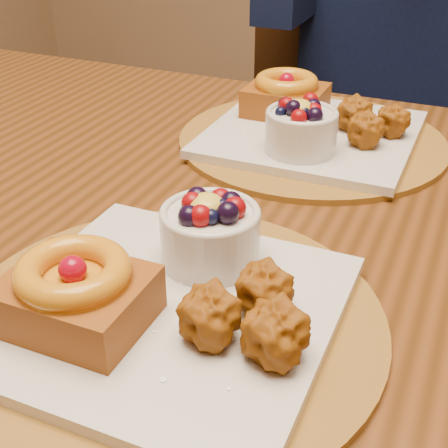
{
  "coord_description": "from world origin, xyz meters",
  "views": [
    {
      "loc": [
        0.27,
        -0.62,
        1.11
      ],
      "look_at": [
        0.09,
        -0.2,
        0.84
      ],
      "focal_mm": 50.0,
      "sensor_mm": 36.0,
      "label": 1
    }
  ],
  "objects_px": {
    "chair_far": "(334,151)",
    "place_setting_near": "(167,294)",
    "dining_table": "(256,266)",
    "place_setting_far": "(310,126)"
  },
  "relations": [
    {
      "from": "place_setting_near",
      "to": "chair_far",
      "type": "xyz_separation_m",
      "value": [
        -0.11,
        1.08,
        -0.32
      ]
    },
    {
      "from": "dining_table",
      "to": "place_setting_far",
      "type": "bearing_deg",
      "value": 90.84
    },
    {
      "from": "place_setting_near",
      "to": "chair_far",
      "type": "bearing_deg",
      "value": 95.69
    },
    {
      "from": "place_setting_near",
      "to": "place_setting_far",
      "type": "distance_m",
      "value": 0.43
    },
    {
      "from": "chair_far",
      "to": "place_setting_near",
      "type": "bearing_deg",
      "value": -108.22
    },
    {
      "from": "dining_table",
      "to": "chair_far",
      "type": "bearing_deg",
      "value": 97.29
    },
    {
      "from": "place_setting_near",
      "to": "place_setting_far",
      "type": "relative_size",
      "value": 1.0
    },
    {
      "from": "dining_table",
      "to": "chair_far",
      "type": "xyz_separation_m",
      "value": [
        -0.11,
        0.87,
        -0.21
      ]
    },
    {
      "from": "dining_table",
      "to": "place_setting_near",
      "type": "xyz_separation_m",
      "value": [
        -0.0,
        -0.21,
        0.1
      ]
    },
    {
      "from": "place_setting_near",
      "to": "chair_far",
      "type": "distance_m",
      "value": 1.13
    }
  ]
}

